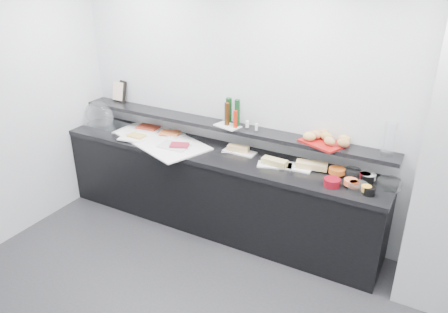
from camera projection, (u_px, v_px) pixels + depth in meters
The scene contains 55 objects.
back_wall at pixel (291, 113), 4.31m from camera, with size 5.00×0.02×2.70m, color silver.
buffet_cabinet at pixel (215, 191), 4.76m from camera, with size 3.60×0.60×0.85m, color black.
counter_top at pixel (215, 154), 4.58m from camera, with size 3.62×0.62×0.05m, color black.
wall_shelf at pixel (223, 126), 4.61m from camera, with size 3.60×0.25×0.04m, color black.
cloche_base at pixel (107, 126), 5.21m from camera, with size 0.48×0.32×0.04m, color silver.
cloche_dome at pixel (99, 115), 5.23m from camera, with size 0.39×0.25×0.34m, color white.
linen_runner at pixel (159, 139), 4.86m from camera, with size 1.23×0.58×0.01m, color white.
platter_meat_a at pixel (148, 130), 5.08m from camera, with size 0.28×0.19×0.01m, color white.
food_meat_a at pixel (148, 127), 5.11m from camera, with size 0.25×0.16×0.02m, color maroon.
platter_salmon at pixel (172, 134), 4.97m from camera, with size 0.27×0.18×0.01m, color white.
food_salmon at pixel (170, 133), 4.94m from camera, with size 0.22×0.14×0.02m, color #D7612C.
platter_cheese at pixel (132, 138), 4.84m from camera, with size 0.29×0.19×0.01m, color white.
food_cheese at pixel (136, 136), 4.86m from camera, with size 0.19×0.12×0.02m, color #DBB955.
platter_meat_b at pixel (174, 146), 4.64m from camera, with size 0.32×0.22×0.01m, color silver.
food_meat_b at pixel (179, 145), 4.62m from camera, with size 0.19×0.12×0.02m, color maroon.
sandwich_plate_left at pixel (240, 152), 4.54m from camera, with size 0.34×0.15×0.01m, color white.
sandwich_food_left at pixel (238, 148), 4.53m from camera, with size 0.22×0.09×0.06m, color #DBAF73.
tongs_left at pixel (229, 152), 4.50m from camera, with size 0.01×0.01×0.16m, color silver.
sandwich_plate_mid at pixel (275, 165), 4.25m from camera, with size 0.33×0.14×0.01m, color white.
sandwich_food_mid at pixel (274, 162), 4.23m from camera, with size 0.25×0.10×0.06m, color tan.
tongs_mid at pixel (271, 165), 4.22m from camera, with size 0.01×0.01×0.16m, color #ADAFB4.
sandwich_plate_right at pixel (293, 166), 4.23m from camera, with size 0.38×0.16×0.01m, color white.
sandwich_food_right at pixel (312, 165), 4.17m from camera, with size 0.30×0.11×0.06m, color #E2BC76.
tongs_right at pixel (301, 167), 4.18m from camera, with size 0.01×0.01×0.16m, color silver.
bowl_glass_fruit at pixel (352, 173), 4.04m from camera, with size 0.15×0.15×0.07m, color silver.
fill_glass_fruit at pixel (337, 171), 4.06m from camera, with size 0.15×0.15×0.05m, color orange.
bowl_black_jam at pixel (367, 179), 3.94m from camera, with size 0.12×0.12×0.07m, color black.
fill_black_jam at pixel (365, 176), 3.95m from camera, with size 0.10×0.10×0.05m, color #610D14.
bowl_glass_cream at pixel (390, 184), 3.85m from camera, with size 0.21×0.21×0.07m, color silver.
fill_glass_cream at pixel (368, 176), 3.96m from camera, with size 0.14×0.14×0.05m, color silver.
bowl_red_jam at pixel (332, 182), 3.87m from camera, with size 0.15×0.15×0.07m, color maroon.
fill_red_jam at pixel (354, 185), 3.81m from camera, with size 0.09×0.09×0.05m, color #571D0C.
bowl_glass_salmon at pixel (358, 187), 3.79m from camera, with size 0.17×0.17×0.07m, color white.
fill_glass_salmon at pixel (351, 182), 3.85m from camera, with size 0.12×0.12×0.05m, color orange.
bowl_black_fruit at pixel (369, 191), 3.73m from camera, with size 0.10×0.10×0.07m, color black.
fill_black_fruit at pixel (366, 189), 3.74m from camera, with size 0.09×0.09×0.05m, color #F9A422.
framed_print at pixel (120, 90), 5.29m from camera, with size 0.25×0.02×0.26m, color black.
print_art at pixel (118, 91), 5.26m from camera, with size 0.16×0.00×0.22m, color beige.
condiment_tray at pixel (228, 126), 4.53m from camera, with size 0.26×0.16×0.01m, color white.
bottle_green_a at pixel (229, 110), 4.57m from camera, with size 0.06×0.06×0.26m, color black.
bottle_brown at pixel (227, 114), 4.50m from camera, with size 0.05×0.05×0.24m, color #3B200A.
bottle_green_b at pixel (237, 113), 4.47m from camera, with size 0.06×0.06×0.28m, color #103B19.
bottle_hot at pixel (235, 119), 4.44m from camera, with size 0.04×0.04×0.18m, color red.
shaker_salt at pixel (247, 124), 4.46m from camera, with size 0.04×0.04×0.07m, color white.
shaker_pepper at pixel (256, 127), 4.39m from camera, with size 0.03×0.03×0.07m, color silver.
bread_tray at pixel (323, 143), 4.11m from camera, with size 0.40×0.28×0.02m, color maroon.
bread_roll_nw at pixel (316, 134), 4.17m from camera, with size 0.12×0.08×0.08m, color #C7814C.
bread_roll_n at pixel (323, 133), 4.20m from camera, with size 0.12×0.08×0.08m, color #B77846.
bread_roll_ne at pixel (344, 139), 4.06m from camera, with size 0.12×0.08×0.08m, color tan.
bread_roll_sw at pixel (309, 137), 4.12m from camera, with size 0.12×0.08×0.08m, color gold.
bread_roll_s at pixel (330, 141), 4.02m from camera, with size 0.12×0.08×0.08m, color #BD8448.
bread_roll_se at pixel (343, 143), 3.98m from camera, with size 0.12×0.08×0.08m, color #B07843.
bread_roll_midw at pixel (310, 135), 4.15m from camera, with size 0.13×0.08×0.08m, color #BA7246.
bread_roll_mide at pixel (326, 136), 4.13m from camera, with size 0.12×0.08×0.08m, color #AD8C42.
carafe at pixel (389, 139), 3.82m from camera, with size 0.11×0.11×0.30m, color white.
Camera 1 is at (1.40, -1.90, 2.76)m, focal length 35.00 mm.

